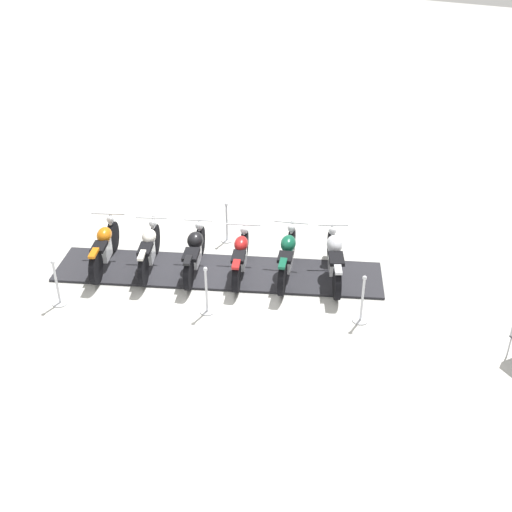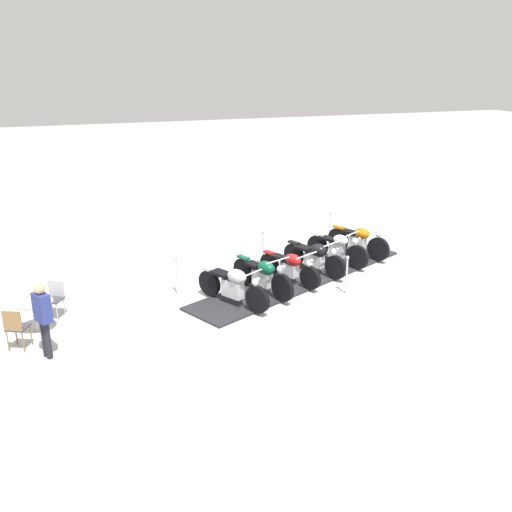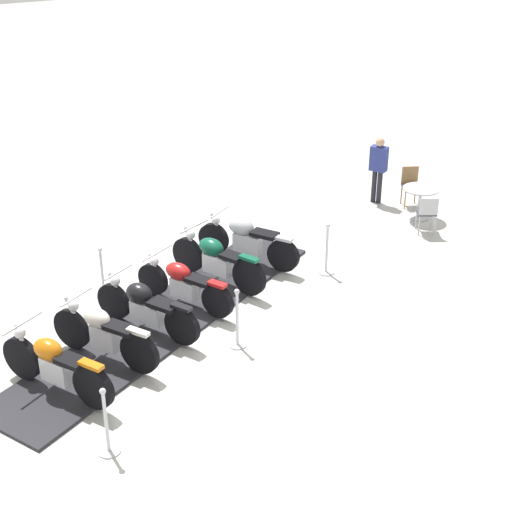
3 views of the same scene
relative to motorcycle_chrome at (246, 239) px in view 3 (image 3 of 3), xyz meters
The scene contains 16 objects.
ground_plane 2.66m from the motorcycle_chrome, 63.07° to the right, with size 80.00×80.00×0.00m, color silver.
display_platform 2.65m from the motorcycle_chrome, 63.07° to the right, with size 7.40×1.47×0.06m, color #28282D.
motorcycle_chrome is the anchor object (origin of this frame).
motorcycle_forest 1.04m from the motorcycle_chrome, 63.95° to the right, with size 2.13×1.05×1.05m.
motorcycle_maroon 2.08m from the motorcycle_chrome, 63.71° to the right, with size 1.96×1.15×0.92m.
motorcycle_black 3.12m from the motorcycle_chrome, 63.81° to the right, with size 2.02×1.11×0.99m.
motorcycle_cream 4.16m from the motorcycle_chrome, 63.68° to the right, with size 1.90×1.13×1.04m.
motorcycle_copper 5.20m from the motorcycle_chrome, 63.77° to the right, with size 1.97×1.20×1.05m.
stanchion_right_mid 3.00m from the motorcycle_chrome, 93.55° to the right, with size 0.29×0.29×1.05m.
stanchion_left_mid 3.03m from the motorcycle_chrome, 32.97° to the right, with size 0.30×0.30×1.09m.
stanchion_left_front 1.66m from the motorcycle_chrome, 45.60° to the left, with size 0.33×0.33×1.08m.
stanchion_left_rear 5.96m from the motorcycle_chrome, 48.69° to the right, with size 0.33×0.33×1.06m.
cafe_table 4.60m from the motorcycle_chrome, 89.49° to the left, with size 0.83×0.83×0.75m.
cafe_chair_near_table 4.24m from the motorcycle_chrome, 79.92° to the left, with size 0.55×0.55×0.88m.
cafe_chair_across_table 5.00m from the motorcycle_chrome, 98.04° to the left, with size 0.53×0.53×0.94m.
bystander_person 4.56m from the motorcycle_chrome, 105.78° to the left, with size 0.46×0.38×1.63m.
Camera 3 is at (10.75, -4.57, 7.07)m, focal length 53.04 mm.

